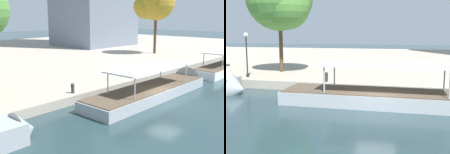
# 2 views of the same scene
# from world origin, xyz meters

# --- Properties ---
(ground_plane) EXTENTS (220.00, 220.00, 0.00)m
(ground_plane) POSITION_xyz_m (0.00, 0.00, 0.00)
(ground_plane) COLOR #23383D
(tour_boat_1) EXTENTS (15.21, 3.47, 4.02)m
(tour_boat_1) POSITION_xyz_m (1.66, 1.88, 0.39)
(tour_boat_1) COLOR #9EA3A8
(tour_boat_1) RESTS_ON ground_plane
(mooring_bollard_0) EXTENTS (0.31, 0.31, 0.83)m
(mooring_bollard_0) POSITION_xyz_m (-4.83, 5.86, 1.18)
(mooring_bollard_0) COLOR #2D2D33
(mooring_bollard_0) RESTS_ON dock_promenade
(tree_1) EXTENTS (6.34, 6.34, 11.70)m
(tree_1) POSITION_xyz_m (20.78, 15.51, 9.03)
(tree_1) COLOR #4C3823
(tree_1) RESTS_ON dock_promenade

